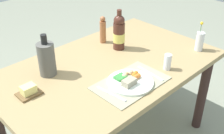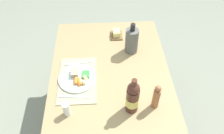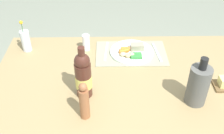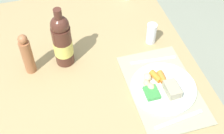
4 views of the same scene
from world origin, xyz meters
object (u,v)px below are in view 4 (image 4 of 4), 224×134
object	(u,v)px
salt_shaker	(151,33)
wine_bottle	(62,41)
fork	(179,120)
dining_table	(104,104)
knife	(153,60)
pepper_mill	(27,55)
dinner_plate	(163,87)

from	to	relation	value
salt_shaker	wine_bottle	world-z (taller)	wine_bottle
wine_bottle	salt_shaker	bearing A→B (deg)	-88.04
fork	salt_shaker	world-z (taller)	salt_shaker
dining_table	knife	world-z (taller)	knife
knife	salt_shaker	size ratio (longest dim) A/B	2.00
dining_table	salt_shaker	size ratio (longest dim) A/B	14.05
pepper_mill	salt_shaker	bearing A→B (deg)	-87.25
dining_table	knife	size ratio (longest dim) A/B	7.02
dining_table	fork	size ratio (longest dim) A/B	7.15
salt_shaker	knife	bearing A→B (deg)	164.60
salt_shaker	dinner_plate	bearing A→B (deg)	169.10
pepper_mill	dining_table	bearing A→B (deg)	-126.15
knife	wine_bottle	world-z (taller)	wine_bottle
fork	knife	world-z (taller)	same
dining_table	pepper_mill	size ratio (longest dim) A/B	7.18
wine_bottle	dinner_plate	bearing A→B (deg)	-127.15
knife	wine_bottle	size ratio (longest dim) A/B	0.72
wine_bottle	dining_table	bearing A→B (deg)	-150.47
pepper_mill	wine_bottle	bearing A→B (deg)	-85.11
fork	wine_bottle	world-z (taller)	wine_bottle
dining_table	wine_bottle	bearing A→B (deg)	29.53
dinner_plate	dining_table	bearing A→B (deg)	76.27
dinner_plate	knife	world-z (taller)	dinner_plate
dining_table	salt_shaker	bearing A→B (deg)	-52.10
dining_table	pepper_mill	xyz separation A→B (m)	(0.21, 0.28, 0.20)
salt_shaker	pepper_mill	world-z (taller)	pepper_mill
salt_shaker	wine_bottle	xyz separation A→B (m)	(-0.01, 0.42, 0.07)
dinner_plate	wine_bottle	size ratio (longest dim) A/B	0.94
dining_table	fork	distance (m)	0.35
dinner_plate	fork	xyz separation A→B (m)	(-0.16, -0.00, -0.01)
dinner_plate	knife	size ratio (longest dim) A/B	1.30
knife	dinner_plate	bearing A→B (deg)	177.29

